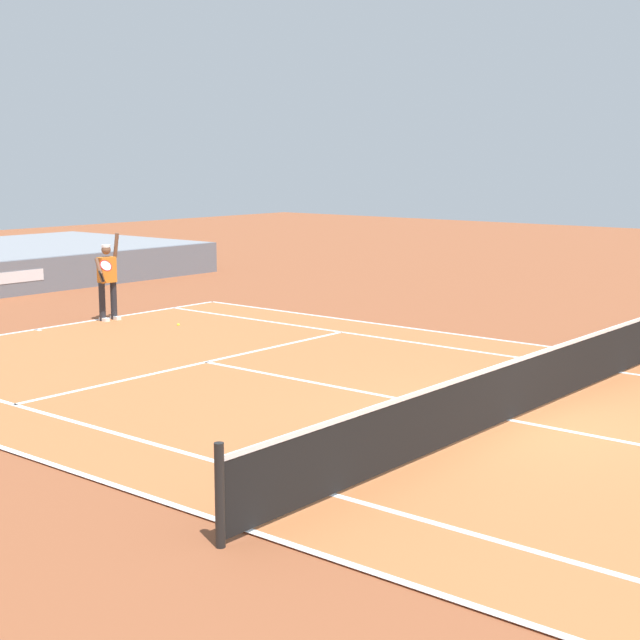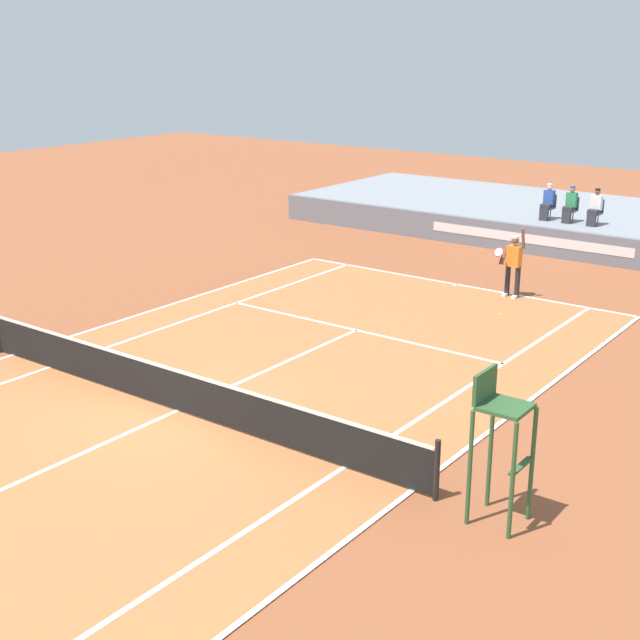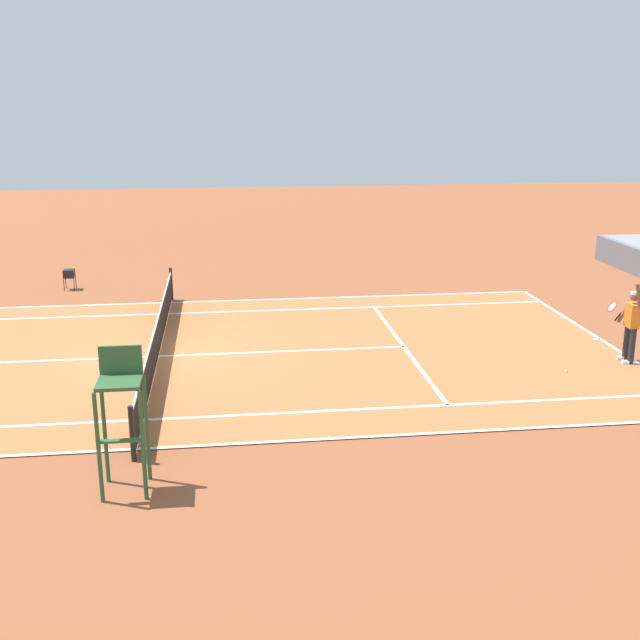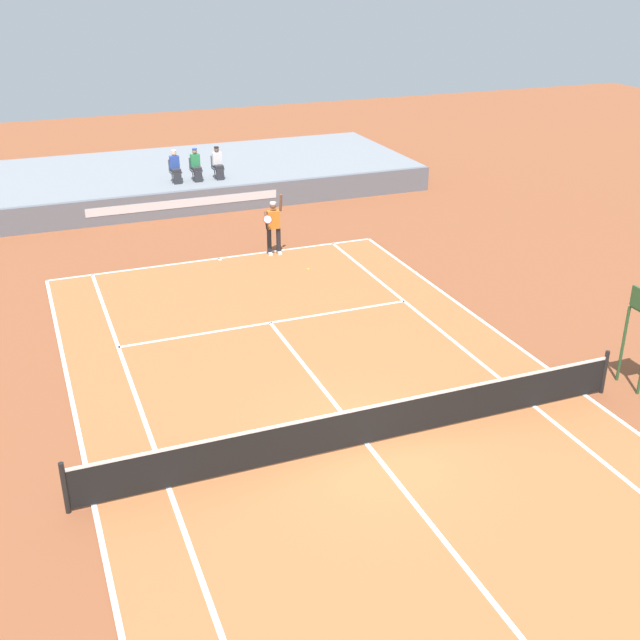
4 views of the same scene
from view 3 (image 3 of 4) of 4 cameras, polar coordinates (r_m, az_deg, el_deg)
name	(u,v)px [view 3 (image 3 of 4)]	position (r m, az deg, el deg)	size (l,w,h in m)	color
ground_plane	(159,357)	(20.15, -11.82, -2.70)	(80.00, 80.00, 0.00)	brown
court	(159,357)	(20.15, -11.83, -2.67)	(11.08, 23.88, 0.03)	#B76638
net	(157,338)	(19.99, -11.91, -1.28)	(11.98, 0.10, 1.07)	black
tennis_player	(631,324)	(20.54, 21.95, -0.28)	(0.78, 0.62, 2.08)	#232328
tennis_ball	(566,371)	(19.54, 17.71, -3.63)	(0.07, 0.07, 0.07)	#D1E533
umpire_chair	(121,402)	(13.11, -14.45, -5.90)	(0.77, 0.77, 2.44)	#2D562D
ball_hopper	(69,273)	(28.03, -18.03, 3.30)	(0.36, 0.36, 0.70)	black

